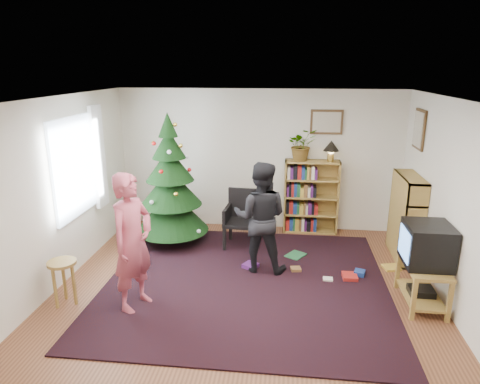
# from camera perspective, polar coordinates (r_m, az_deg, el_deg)

# --- Properties ---
(floor) EXTENTS (5.00, 5.00, 0.00)m
(floor) POSITION_cam_1_polar(r_m,az_deg,el_deg) (5.76, 0.53, -13.40)
(floor) COLOR brown
(floor) RESTS_ON ground
(ceiling) EXTENTS (5.00, 5.00, 0.00)m
(ceiling) POSITION_cam_1_polar(r_m,az_deg,el_deg) (5.01, 0.61, 12.24)
(ceiling) COLOR white
(ceiling) RESTS_ON wall_back
(wall_back) EXTENTS (5.00, 0.02, 2.50)m
(wall_back) POSITION_cam_1_polar(r_m,az_deg,el_deg) (7.66, 2.54, 4.25)
(wall_back) COLOR silver
(wall_back) RESTS_ON floor
(wall_front) EXTENTS (5.00, 0.02, 2.50)m
(wall_front) POSITION_cam_1_polar(r_m,az_deg,el_deg) (3.00, -4.67, -16.28)
(wall_front) COLOR silver
(wall_front) RESTS_ON floor
(wall_left) EXTENTS (0.02, 5.00, 2.50)m
(wall_left) POSITION_cam_1_polar(r_m,az_deg,el_deg) (6.04, -23.75, -0.52)
(wall_left) COLOR silver
(wall_left) RESTS_ON floor
(wall_right) EXTENTS (0.02, 5.00, 2.50)m
(wall_right) POSITION_cam_1_polar(r_m,az_deg,el_deg) (5.59, 27.00, -2.23)
(wall_right) COLOR silver
(wall_right) RESTS_ON floor
(rug) EXTENTS (3.80, 3.60, 0.02)m
(rug) POSITION_cam_1_polar(r_m,az_deg,el_deg) (6.02, 0.84, -11.90)
(rug) COLOR black
(rug) RESTS_ON floor
(window_pane) EXTENTS (0.04, 1.20, 1.40)m
(window_pane) POSITION_cam_1_polar(r_m,az_deg,el_deg) (6.47, -21.18, 3.12)
(window_pane) COLOR silver
(window_pane) RESTS_ON wall_left
(curtain) EXTENTS (0.06, 0.35, 1.60)m
(curtain) POSITION_cam_1_polar(r_m,az_deg,el_deg) (7.06, -18.32, 4.45)
(curtain) COLOR white
(curtain) RESTS_ON wall_left
(picture_back) EXTENTS (0.55, 0.03, 0.42)m
(picture_back) POSITION_cam_1_polar(r_m,az_deg,el_deg) (7.53, 11.47, 9.13)
(picture_back) COLOR #4C3319
(picture_back) RESTS_ON wall_back
(picture_right) EXTENTS (0.03, 0.50, 0.60)m
(picture_right) POSITION_cam_1_polar(r_m,az_deg,el_deg) (7.06, 22.81, 7.71)
(picture_right) COLOR #4C3319
(picture_right) RESTS_ON wall_right
(christmas_tree) EXTENTS (1.20, 1.20, 2.18)m
(christmas_tree) POSITION_cam_1_polar(r_m,az_deg,el_deg) (7.07, -9.22, 0.16)
(christmas_tree) COLOR #3F2816
(christmas_tree) RESTS_ON rug
(bookshelf_back) EXTENTS (0.95, 0.30, 1.30)m
(bookshelf_back) POSITION_cam_1_polar(r_m,az_deg,el_deg) (7.65, 9.44, -0.52)
(bookshelf_back) COLOR olive
(bookshelf_back) RESTS_ON floor
(bookshelf_right) EXTENTS (0.30, 0.95, 1.30)m
(bookshelf_right) POSITION_cam_1_polar(r_m,az_deg,el_deg) (7.01, 21.28, -3.04)
(bookshelf_right) COLOR olive
(bookshelf_right) RESTS_ON floor
(tv_stand) EXTENTS (0.46, 0.83, 0.55)m
(tv_stand) POSITION_cam_1_polar(r_m,az_deg,el_deg) (5.85, 23.15, -10.80)
(tv_stand) COLOR olive
(tv_stand) RESTS_ON floor
(crt_tv) EXTENTS (0.54, 0.58, 0.51)m
(crt_tv) POSITION_cam_1_polar(r_m,az_deg,el_deg) (5.66, 23.67, -6.43)
(crt_tv) COLOR black
(crt_tv) RESTS_ON tv_stand
(armchair) EXTENTS (0.55, 0.56, 0.94)m
(armchair) POSITION_cam_1_polar(r_m,az_deg,el_deg) (7.03, 0.23, -3.19)
(armchair) COLOR black
(armchair) RESTS_ON rug
(stool) EXTENTS (0.35, 0.35, 0.58)m
(stool) POSITION_cam_1_polar(r_m,az_deg,el_deg) (5.77, -22.56, -9.71)
(stool) COLOR olive
(stool) RESTS_ON floor
(person_standing) EXTENTS (0.61, 0.73, 1.71)m
(person_standing) POSITION_cam_1_polar(r_m,az_deg,el_deg) (5.27, -14.14, -6.54)
(person_standing) COLOR #AC4454
(person_standing) RESTS_ON rug
(person_by_chair) EXTENTS (0.83, 0.67, 1.61)m
(person_by_chair) POSITION_cam_1_polar(r_m,az_deg,el_deg) (6.08, 2.74, -3.40)
(person_by_chair) COLOR black
(person_by_chair) RESTS_ON rug
(potted_plant) EXTENTS (0.60, 0.55, 0.55)m
(potted_plant) POSITION_cam_1_polar(r_m,az_deg,el_deg) (7.43, 8.22, 6.27)
(potted_plant) COLOR gray
(potted_plant) RESTS_ON bookshelf_back
(table_lamp) EXTENTS (0.27, 0.27, 0.36)m
(table_lamp) POSITION_cam_1_polar(r_m,az_deg,el_deg) (7.46, 12.07, 5.87)
(table_lamp) COLOR #A57F33
(table_lamp) RESTS_ON bookshelf_back
(floor_clutter) EXTENTS (2.26, 0.95, 0.08)m
(floor_clutter) POSITION_cam_1_polar(r_m,az_deg,el_deg) (6.42, 11.10, -10.03)
(floor_clutter) COLOR #A51E19
(floor_clutter) RESTS_ON rug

